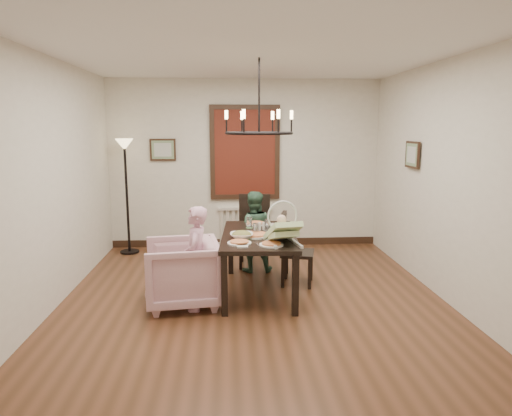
{
  "coord_description": "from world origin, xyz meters",
  "views": [
    {
      "loc": [
        -0.29,
        -5.15,
        2.02
      ],
      "look_at": [
        0.05,
        0.29,
        1.05
      ],
      "focal_mm": 32.0,
      "sensor_mm": 36.0,
      "label": 1
    }
  ],
  "objects": [
    {
      "name": "room_shell",
      "position": [
        0.0,
        0.37,
        1.4
      ],
      "size": [
        4.51,
        5.0,
        2.81
      ],
      "color": "brown",
      "rests_on": "ground"
    },
    {
      "name": "dining_table",
      "position": [
        0.08,
        0.24,
        0.65
      ],
      "size": [
        0.97,
        1.62,
        0.74
      ],
      "rotation": [
        0.0,
        0.0,
        -0.05
      ],
      "color": "black",
      "rests_on": "room_shell"
    },
    {
      "name": "chair_far",
      "position": [
        0.09,
        1.32,
        0.53
      ],
      "size": [
        0.5,
        0.5,
        1.05
      ],
      "primitive_type": null,
      "rotation": [
        0.0,
        0.0,
        -0.09
      ],
      "color": "black",
      "rests_on": "room_shell"
    },
    {
      "name": "chair_right",
      "position": [
        0.6,
        0.5,
        0.47
      ],
      "size": [
        0.5,
        0.5,
        0.94
      ],
      "primitive_type": null,
      "rotation": [
        0.0,
        0.0,
        1.34
      ],
      "color": "black",
      "rests_on": "room_shell"
    },
    {
      "name": "armchair",
      "position": [
        -0.82,
        -0.11,
        0.38
      ],
      "size": [
        0.93,
        0.92,
        0.76
      ],
      "primitive_type": "imported",
      "rotation": [
        0.0,
        0.0,
        -1.44
      ],
      "color": "#D1A0A6",
      "rests_on": "room_shell"
    },
    {
      "name": "elderly_woman",
      "position": [
        -0.65,
        -0.25,
        0.48
      ],
      "size": [
        0.26,
        0.37,
        0.97
      ],
      "primitive_type": "imported",
      "rotation": [
        0.0,
        0.0,
        -1.66
      ],
      "color": "#D898B0",
      "rests_on": "room_shell"
    },
    {
      "name": "seated_man",
      "position": [
        0.06,
        1.08,
        0.47
      ],
      "size": [
        0.46,
        0.36,
        0.95
      ],
      "primitive_type": "imported",
      "rotation": [
        0.0,
        0.0,
        3.13
      ],
      "color": "#385E46",
      "rests_on": "room_shell"
    },
    {
      "name": "baby_bouncer",
      "position": [
        0.31,
        -0.25,
        0.9
      ],
      "size": [
        0.47,
        0.57,
        0.33
      ],
      "primitive_type": null,
      "rotation": [
        0.0,
        0.0,
        0.2
      ],
      "color": "#C7E9A0",
      "rests_on": "dining_table"
    },
    {
      "name": "salad_bowl",
      "position": [
        -0.14,
        0.02,
        0.78
      ],
      "size": [
        0.33,
        0.33,
        0.08
      ],
      "primitive_type": "imported",
      "color": "white",
      "rests_on": "dining_table"
    },
    {
      "name": "pizza_platter",
      "position": [
        0.02,
        0.11,
        0.76
      ],
      "size": [
        0.32,
        0.32,
        0.04
      ],
      "primitive_type": "cylinder",
      "color": "tan",
      "rests_on": "dining_table"
    },
    {
      "name": "drinking_glass",
      "position": [
        0.04,
        0.2,
        0.81
      ],
      "size": [
        0.07,
        0.07,
        0.14
      ],
      "primitive_type": "cylinder",
      "color": "silver",
      "rests_on": "dining_table"
    },
    {
      "name": "window_blinds",
      "position": [
        0.0,
        2.46,
        1.6
      ],
      "size": [
        1.0,
        0.03,
        1.4
      ],
      "primitive_type": "cube",
      "color": "maroon",
      "rests_on": "room_shell"
    },
    {
      "name": "radiator",
      "position": [
        0.0,
        2.48,
        0.35
      ],
      "size": [
        0.92,
        0.12,
        0.62
      ],
      "primitive_type": null,
      "color": "silver",
      "rests_on": "room_shell"
    },
    {
      "name": "picture_back",
      "position": [
        -1.35,
        2.47,
        1.65
      ],
      "size": [
        0.42,
        0.03,
        0.36
      ],
      "primitive_type": "cube",
      "color": "black",
      "rests_on": "room_shell"
    },
    {
      "name": "picture_right",
      "position": [
        2.21,
        0.9,
        1.65
      ],
      "size": [
        0.03,
        0.42,
        0.36
      ],
      "primitive_type": "cube",
      "rotation": [
        0.0,
        0.0,
        1.57
      ],
      "color": "black",
      "rests_on": "room_shell"
    },
    {
      "name": "floor_lamp",
      "position": [
        -1.9,
        2.15,
        0.9
      ],
      "size": [
        0.3,
        0.3,
        1.8
      ],
      "primitive_type": null,
      "color": "black",
      "rests_on": "room_shell"
    },
    {
      "name": "chandelier",
      "position": [
        0.08,
        0.24,
        1.95
      ],
      "size": [
        0.8,
        0.8,
        0.04
      ],
      "primitive_type": "torus",
      "color": "black",
      "rests_on": "room_shell"
    }
  ]
}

